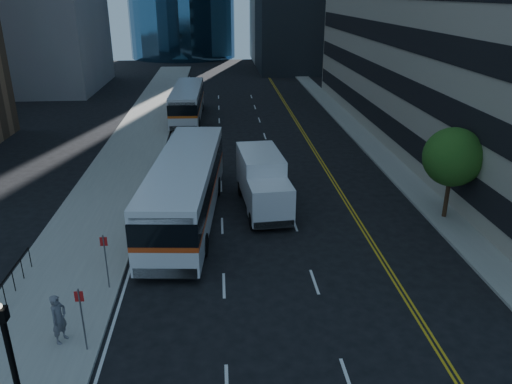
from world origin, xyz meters
The scene contains 9 objects.
ground centered at (0.00, 0.00, 0.00)m, with size 160.00×160.00×0.00m, color black.
sidewalk_west centered at (-10.50, 25.00, 0.07)m, with size 5.00×90.00×0.15m, color gray.
sidewalk_east centered at (9.00, 25.00, 0.07)m, with size 2.00×90.00×0.15m, color gray.
street_tree centered at (9.00, 8.00, 3.64)m, with size 3.20×3.20×5.10m.
lamp_post centered at (-9.00, -6.00, 2.72)m, with size 0.28×0.28×4.56m.
bus_front centered at (-5.43, 8.98, 1.94)m, with size 4.17×14.01×3.56m.
bus_rear centered at (-6.60, 33.17, 1.72)m, with size 2.93×12.26×3.15m.
box_truck centered at (-1.07, 10.24, 1.69)m, with size 2.85×6.84×3.19m.
pedestrian centered at (-9.40, -1.45, 1.10)m, with size 0.69×0.45×1.90m, color #5B5A62.
Camera 1 is at (-3.50, -16.71, 11.92)m, focal length 35.00 mm.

